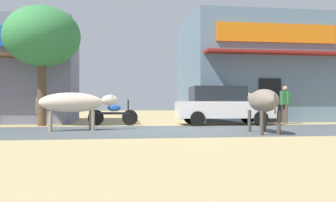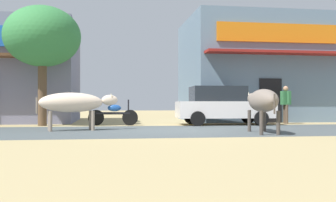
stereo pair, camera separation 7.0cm
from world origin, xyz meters
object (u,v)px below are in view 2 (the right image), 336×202
Objects in this scene: cow_near_brown at (73,103)px; pedestrian_by_shop at (286,102)px; parked_hatchback_car at (222,105)px; cow_far_dark at (262,101)px; roadside_tree at (42,37)px; parked_motorcycle at (114,114)px.

cow_near_brown is 9.58m from pedestrian_by_shop.
parked_hatchback_car is at bearing 25.38° from cow_near_brown.
cow_far_dark is (5.84, -2.06, 0.05)m from cow_near_brown.
pedestrian_by_shop reaches higher than cow_near_brown.
cow_far_dark is 1.68× the size of pedestrian_by_shop.
roadside_tree is 1.71× the size of cow_far_dark.
roadside_tree is at bearing 177.97° from parked_hatchback_car.
cow_far_dark is at bearing -92.03° from parked_hatchback_car.
cow_near_brown reaches higher than parked_motorcycle.
parked_hatchback_car is 1.45× the size of cow_far_dark.
roadside_tree is at bearing 176.60° from parked_motorcycle.
parked_hatchback_car is at bearing -2.03° from roadside_tree.
cow_near_brown is at bearing -115.32° from parked_motorcycle.
pedestrian_by_shop is (7.65, 0.21, 0.52)m from parked_motorcycle.
parked_motorcycle is 0.72× the size of cow_far_dark.
pedestrian_by_shop is (9.05, 3.16, 0.07)m from cow_near_brown.
cow_near_brown is at bearing 160.59° from cow_far_dark.
cow_far_dark is 6.12m from pedestrian_by_shop.
parked_hatchback_car is 6.66m from cow_near_brown.
parked_hatchback_car reaches higher than parked_motorcycle.
parked_motorcycle is (-4.62, 0.09, -0.37)m from parked_hatchback_car.
roadside_tree is 9.36m from cow_far_dark.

